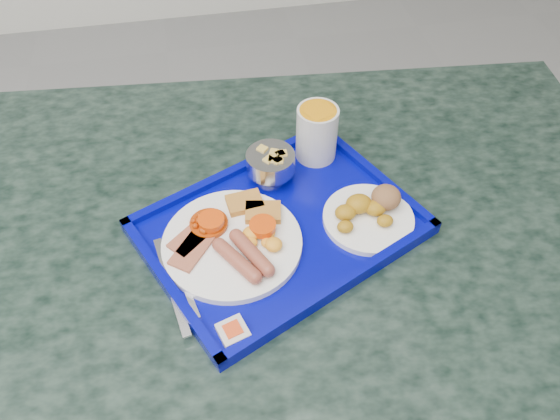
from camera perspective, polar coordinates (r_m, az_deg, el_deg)
name	(u,v)px	position (r m, az deg, el deg)	size (l,w,h in m)	color
table	(287,288)	(1.11, 0.71, -8.18)	(1.37, 0.98, 0.81)	slate
tray	(280,228)	(0.93, 0.00, -1.88)	(0.53, 0.47, 0.03)	#030590
main_plate	(234,240)	(0.89, -4.83, -3.12)	(0.23, 0.23, 0.04)	white
bread_plate	(370,212)	(0.93, 9.38, -0.20)	(0.15, 0.15, 0.05)	white
fruit_bowl	(271,163)	(0.97, -0.96, 4.96)	(0.09, 0.09, 0.06)	#BDBDBF
juice_cup	(317,132)	(1.01, 3.87, 8.17)	(0.08, 0.08, 0.11)	silver
spoon	(191,257)	(0.89, -9.29, -4.89)	(0.05, 0.16, 0.01)	#BDBDBF
knife	(171,285)	(0.86, -11.29, -7.68)	(0.01, 0.19, 0.00)	#BDBDBF
jam_packet	(233,332)	(0.80, -4.93, -12.56)	(0.05, 0.05, 0.02)	silver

